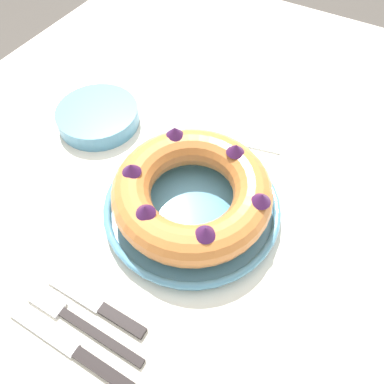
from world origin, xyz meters
The scene contains 9 objects.
ground_plane centered at (0.00, 0.00, 0.00)m, with size 8.00×8.00×0.00m, color #4C4742.
dining_table centered at (0.00, 0.00, 0.66)m, with size 1.47×1.26×0.74m.
serving_dish centered at (0.01, 0.03, 0.75)m, with size 0.29×0.29×0.02m.
bundt_cake centered at (0.01, 0.03, 0.79)m, with size 0.25×0.25×0.08m.
fork centered at (-0.23, 0.08, 0.74)m, with size 0.02×0.19×0.01m.
serving_knife centered at (-0.26, 0.05, 0.74)m, with size 0.02×0.20×0.01m.
cake_knife centered at (-0.20, 0.06, 0.74)m, with size 0.02×0.16×0.01m.
side_bowl centered at (0.10, 0.30, 0.75)m, with size 0.16×0.16×0.03m, color #518EB2.
napkin centered at (0.26, 0.02, 0.74)m, with size 0.15×0.10×0.00m, color white.
Camera 1 is at (-0.29, -0.14, 1.26)m, focal length 35.00 mm.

